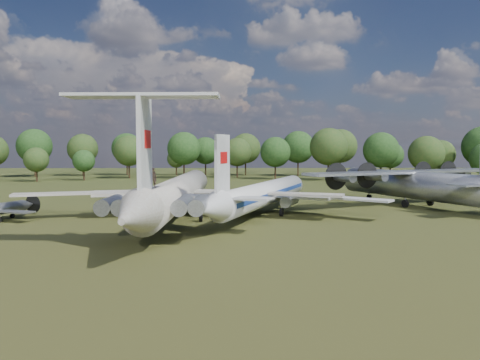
{
  "coord_description": "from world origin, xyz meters",
  "views": [
    {
      "loc": [
        11.12,
        -62.76,
        9.37
      ],
      "look_at": [
        12.07,
        -0.29,
        5.0
      ],
      "focal_mm": 35.0,
      "sensor_mm": 36.0,
      "label": 1
    }
  ],
  "objects_px": {
    "an12_transport": "(413,189)",
    "person_on_il62": "(153,178)",
    "il62_airliner": "(178,198)",
    "tu104_jet": "(265,198)"
  },
  "relations": [
    {
      "from": "an12_transport",
      "to": "person_on_il62",
      "type": "xyz_separation_m",
      "value": [
        -36.59,
        -28.76,
        3.66
      ]
    },
    {
      "from": "an12_transport",
      "to": "person_on_il62",
      "type": "relative_size",
      "value": 21.94
    },
    {
      "from": "tu104_jet",
      "to": "an12_transport",
      "type": "relative_size",
      "value": 1.07
    },
    {
      "from": "an12_transport",
      "to": "person_on_il62",
      "type": "bearing_deg",
      "value": -166.29
    },
    {
      "from": "tu104_jet",
      "to": "an12_transport",
      "type": "xyz_separation_m",
      "value": [
        24.35,
        9.13,
        0.51
      ]
    },
    {
      "from": "il62_airliner",
      "to": "tu104_jet",
      "type": "xyz_separation_m",
      "value": [
        11.68,
        4.29,
        -0.47
      ]
    },
    {
      "from": "il62_airliner",
      "to": "person_on_il62",
      "type": "height_order",
      "value": "person_on_il62"
    },
    {
      "from": "tu104_jet",
      "to": "person_on_il62",
      "type": "xyz_separation_m",
      "value": [
        -12.24,
        -19.63,
        4.17
      ]
    },
    {
      "from": "il62_airliner",
      "to": "person_on_il62",
      "type": "bearing_deg",
      "value": -90.0
    },
    {
      "from": "il62_airliner",
      "to": "an12_transport",
      "type": "distance_m",
      "value": 38.45
    }
  ]
}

